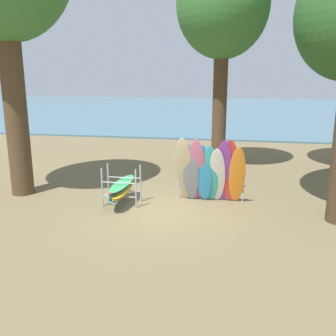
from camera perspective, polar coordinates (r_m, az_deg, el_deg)
name	(u,v)px	position (r m, az deg, el deg)	size (l,w,h in m)	color
ground_plane	(163,210)	(12.00, -0.81, -6.25)	(80.00, 80.00, 0.00)	brown
lake_water	(215,110)	(41.64, 7.07, 8.51)	(80.00, 36.00, 0.10)	#477084
tree_mid_behind	(223,7)	(16.92, 8.15, 22.58)	(3.78, 3.78, 8.98)	#4C3823
leaning_board_pile	(210,173)	(12.37, 6.29, -0.68)	(2.29, 0.97, 2.21)	#C6B289
board_storage_rack	(122,188)	(12.45, -6.89, -2.91)	(1.15, 2.13, 1.25)	#9EA0A5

